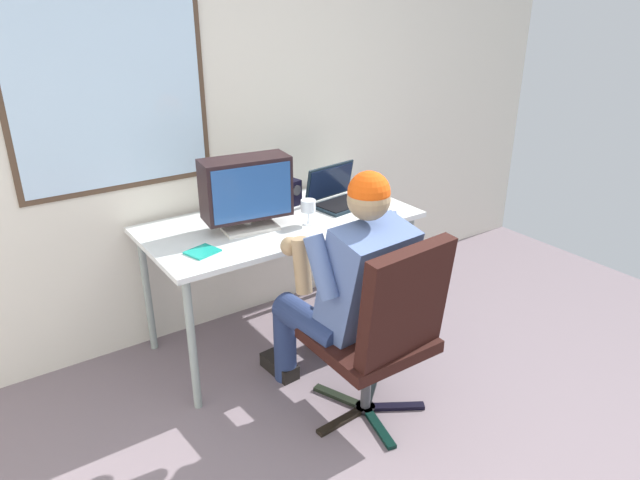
{
  "coord_description": "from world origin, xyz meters",
  "views": [
    {
      "loc": [
        -1.21,
        -0.89,
        1.92
      ],
      "look_at": [
        0.29,
        1.29,
        0.78
      ],
      "focal_mm": 32.37,
      "sensor_mm": 36.0,
      "label": 1
    }
  ],
  "objects_px": {
    "wine_glass": "(308,207)",
    "person_seated": "(348,286)",
    "office_chair": "(385,326)",
    "laptop": "(338,194)",
    "desk": "(281,230)",
    "desk_speaker": "(292,193)",
    "cd_case": "(202,252)",
    "crt_monitor": "(246,189)"
  },
  "relations": [
    {
      "from": "cd_case",
      "to": "office_chair",
      "type": "bearing_deg",
      "value": -54.65
    },
    {
      "from": "desk_speaker",
      "to": "cd_case",
      "type": "height_order",
      "value": "desk_speaker"
    },
    {
      "from": "desk",
      "to": "laptop",
      "type": "xyz_separation_m",
      "value": [
        0.42,
        0.04,
        0.12
      ]
    },
    {
      "from": "wine_glass",
      "to": "desk_speaker",
      "type": "xyz_separation_m",
      "value": [
        0.1,
        0.31,
        -0.02
      ]
    },
    {
      "from": "crt_monitor",
      "to": "wine_glass",
      "type": "xyz_separation_m",
      "value": [
        0.29,
        -0.14,
        -0.12
      ]
    },
    {
      "from": "desk",
      "to": "person_seated",
      "type": "xyz_separation_m",
      "value": [
        -0.02,
        -0.66,
        -0.06
      ]
    },
    {
      "from": "office_chair",
      "to": "laptop",
      "type": "distance_m",
      "value": 1.09
    },
    {
      "from": "desk",
      "to": "office_chair",
      "type": "height_order",
      "value": "office_chair"
    },
    {
      "from": "person_seated",
      "to": "laptop",
      "type": "bearing_deg",
      "value": 57.35
    },
    {
      "from": "office_chair",
      "to": "laptop",
      "type": "xyz_separation_m",
      "value": [
        0.43,
        0.96,
        0.28
      ]
    },
    {
      "from": "crt_monitor",
      "to": "office_chair",
      "type": "bearing_deg",
      "value": -77.8
    },
    {
      "from": "desk_speaker",
      "to": "crt_monitor",
      "type": "bearing_deg",
      "value": -156.29
    },
    {
      "from": "office_chair",
      "to": "cd_case",
      "type": "height_order",
      "value": "office_chair"
    },
    {
      "from": "desk",
      "to": "person_seated",
      "type": "height_order",
      "value": "person_seated"
    },
    {
      "from": "crt_monitor",
      "to": "laptop",
      "type": "distance_m",
      "value": 0.65
    },
    {
      "from": "office_chair",
      "to": "laptop",
      "type": "bearing_deg",
      "value": 65.87
    },
    {
      "from": "person_seated",
      "to": "crt_monitor",
      "type": "bearing_deg",
      "value": 105.46
    },
    {
      "from": "wine_glass",
      "to": "person_seated",
      "type": "bearing_deg",
      "value": -102.51
    },
    {
      "from": "person_seated",
      "to": "wine_glass",
      "type": "height_order",
      "value": "person_seated"
    },
    {
      "from": "desk_speaker",
      "to": "cd_case",
      "type": "xyz_separation_m",
      "value": [
        -0.73,
        -0.33,
        -0.07
      ]
    },
    {
      "from": "cd_case",
      "to": "laptop",
      "type": "bearing_deg",
      "value": 12.04
    },
    {
      "from": "desk_speaker",
      "to": "desk",
      "type": "bearing_deg",
      "value": -138.25
    },
    {
      "from": "person_seated",
      "to": "cd_case",
      "type": "height_order",
      "value": "person_seated"
    },
    {
      "from": "office_chair",
      "to": "wine_glass",
      "type": "relative_size",
      "value": 6.98
    },
    {
      "from": "cd_case",
      "to": "desk_speaker",
      "type": "bearing_deg",
      "value": 24.64
    },
    {
      "from": "office_chair",
      "to": "laptop",
      "type": "relative_size",
      "value": 2.47
    },
    {
      "from": "desk",
      "to": "wine_glass",
      "type": "height_order",
      "value": "wine_glass"
    },
    {
      "from": "desk",
      "to": "office_chair",
      "type": "xyz_separation_m",
      "value": [
        -0.01,
        -0.92,
        -0.16
      ]
    },
    {
      "from": "laptop",
      "to": "desk_speaker",
      "type": "xyz_separation_m",
      "value": [
        -0.24,
        0.13,
        0.02
      ]
    },
    {
      "from": "laptop",
      "to": "desk_speaker",
      "type": "distance_m",
      "value": 0.27
    },
    {
      "from": "laptop",
      "to": "cd_case",
      "type": "relative_size",
      "value": 2.28
    },
    {
      "from": "office_chair",
      "to": "desk_speaker",
      "type": "relative_size",
      "value": 6.41
    },
    {
      "from": "desk",
      "to": "desk_speaker",
      "type": "height_order",
      "value": "desk_speaker"
    },
    {
      "from": "crt_monitor",
      "to": "laptop",
      "type": "height_order",
      "value": "crt_monitor"
    },
    {
      "from": "person_seated",
      "to": "desk_speaker",
      "type": "height_order",
      "value": "person_seated"
    },
    {
      "from": "crt_monitor",
      "to": "laptop",
      "type": "xyz_separation_m",
      "value": [
        0.63,
        0.04,
        -0.16
      ]
    },
    {
      "from": "desk_speaker",
      "to": "person_seated",
      "type": "bearing_deg",
      "value": -104.19
    },
    {
      "from": "wine_glass",
      "to": "cd_case",
      "type": "distance_m",
      "value": 0.64
    },
    {
      "from": "desk_speaker",
      "to": "cd_case",
      "type": "bearing_deg",
      "value": -155.36
    },
    {
      "from": "laptop",
      "to": "wine_glass",
      "type": "xyz_separation_m",
      "value": [
        -0.33,
        -0.19,
        0.04
      ]
    },
    {
      "from": "laptop",
      "to": "desk",
      "type": "bearing_deg",
      "value": -174.87
    },
    {
      "from": "wine_glass",
      "to": "office_chair",
      "type": "bearing_deg",
      "value": -97.1
    }
  ]
}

